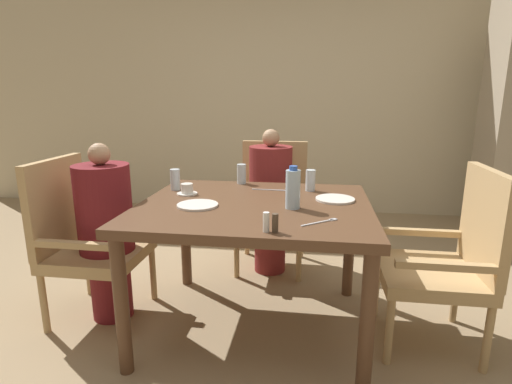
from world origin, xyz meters
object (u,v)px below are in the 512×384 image
water_bottle (293,189)px  diner_in_left_chair (106,231)px  chair_right_side (450,256)px  plate_main_left (198,205)px  teacup_with_saucer (187,190)px  plate_main_right (335,199)px  glass_tall_near (175,180)px  chair_left_side (83,237)px  glass_tall_mid (310,180)px  chair_far_side (272,202)px  diner_in_far_chair (270,200)px  glass_tall_far (242,174)px

water_bottle → diner_in_left_chair: bearing=176.3°
chair_right_side → plate_main_left: bearing=-175.5°
teacup_with_saucer → chair_right_side: bearing=-5.5°
plate_main_right → glass_tall_near: bearing=173.4°
plate_main_right → teacup_with_saucer: size_ratio=1.80×
chair_left_side → teacup_with_saucer: size_ratio=8.01×
water_bottle → plate_main_left: bearing=-176.1°
glass_tall_mid → chair_far_side: bearing=115.8°
water_bottle → glass_tall_near: size_ratio=1.71×
diner_in_far_chair → glass_tall_mid: (0.30, -0.47, 0.26)m
plate_main_left → glass_tall_near: (-0.25, 0.35, 0.06)m
chair_left_side → glass_tall_near: (0.51, 0.24, 0.32)m
chair_left_side → chair_right_side: size_ratio=1.00×
chair_far_side → glass_tall_mid: 0.76m
diner_in_left_chair → chair_right_side: 1.94m
chair_far_side → glass_tall_mid: size_ratio=7.45×
chair_far_side → teacup_with_saucer: 0.97m
chair_far_side → plate_main_right: bearing=-61.9°
plate_main_left → plate_main_right: (0.74, 0.24, 0.00)m
plate_main_left → diner_in_left_chair: bearing=170.0°
teacup_with_saucer → glass_tall_near: bearing=137.0°
plate_main_left → teacup_with_saucer: 0.28m
chair_right_side → plate_main_right: bearing=167.9°
glass_tall_mid → glass_tall_far: (-0.46, 0.14, 0.00)m
chair_left_side → glass_tall_far: (0.89, 0.48, 0.32)m
diner_in_left_chair → chair_far_side: bearing=47.0°
glass_tall_mid → plate_main_right: bearing=-55.9°
chair_right_side → teacup_with_saucer: size_ratio=8.01×
teacup_with_saucer → glass_tall_mid: size_ratio=0.93×
glass_tall_near → glass_tall_far: same height
plate_main_left → glass_tall_far: (0.13, 0.59, 0.06)m
chair_left_side → diner_in_left_chair: diner_in_left_chair is taller
diner_in_far_chair → teacup_with_saucer: bearing=-123.0°
chair_left_side → teacup_with_saucer: 0.69m
diner_in_left_chair → chair_far_side: 1.31m
glass_tall_near → chair_far_side: bearing=53.1°
plate_main_right → glass_tall_mid: size_ratio=1.67×
chair_far_side → diner_in_far_chair: size_ratio=0.89×
diner_in_left_chair → glass_tall_mid: size_ratio=8.19×
diner_in_far_chair → plate_main_left: diner_in_far_chair is taller
diner_in_left_chair → plate_main_left: 0.65m
chair_right_side → plate_main_right: (-0.60, 0.13, 0.26)m
chair_right_side → plate_main_left: size_ratio=4.45×
plate_main_left → water_bottle: 0.52m
diner_in_far_chair → glass_tall_mid: diner_in_far_chair is taller
glass_tall_mid → glass_tall_near: bearing=-173.3°
glass_tall_near → chair_left_side: bearing=-154.5°
diner_in_left_chair → chair_right_side: (1.94, -0.00, -0.04)m
plate_main_right → chair_left_side: bearing=-175.0°
chair_left_side → teacup_with_saucer: bearing=13.0°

